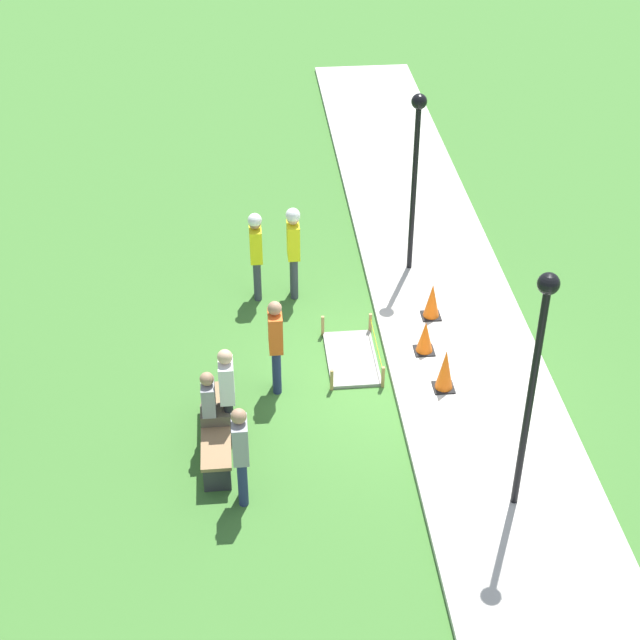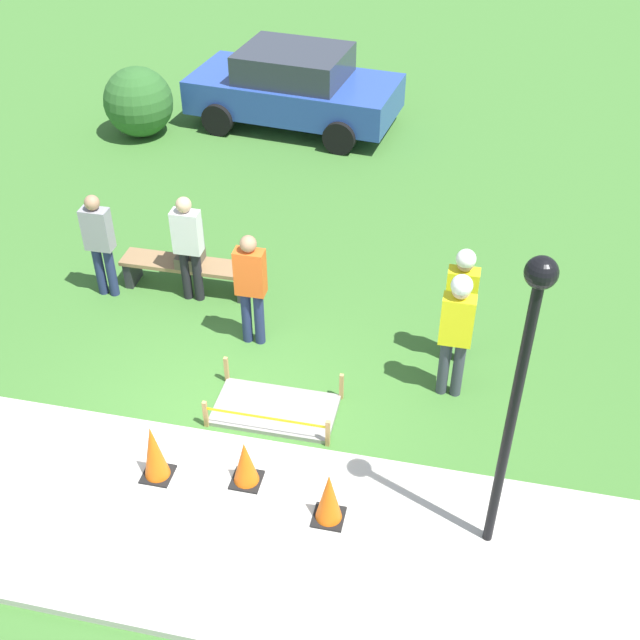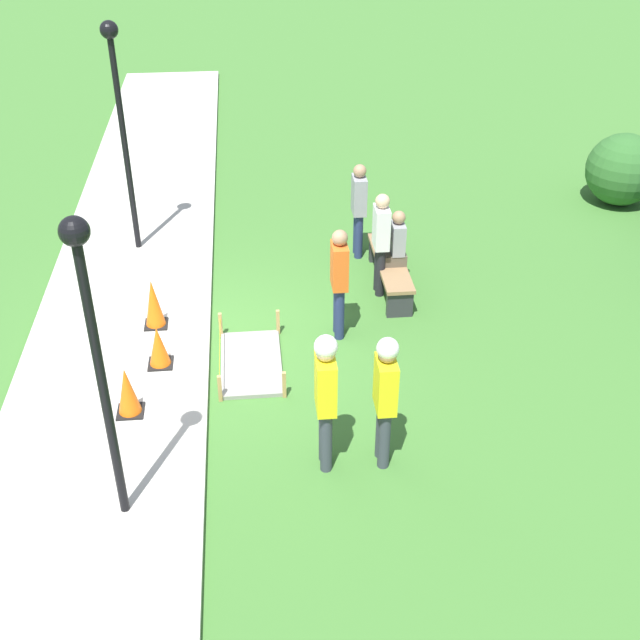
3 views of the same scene
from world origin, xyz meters
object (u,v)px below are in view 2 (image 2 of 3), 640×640
object	(u,v)px
traffic_cone_near_patch	(154,452)
lamppost_near	(521,371)
worker_assistant	(457,326)
traffic_cone_far_patch	(245,463)
bystander_in_orange_shirt	(251,284)
park_bench	(187,270)
bystander_in_white_shirt	(99,240)
worker_supervisor	(461,297)
person_seated_on_bench	(190,241)
bystander_in_gray_shirt	(188,243)
parked_car_blue	(294,87)
traffic_cone_sidewalk_edge	(329,497)

from	to	relation	value
traffic_cone_near_patch	lamppost_near	world-z (taller)	lamppost_near
worker_assistant	traffic_cone_far_patch	bearing A→B (deg)	-135.24
traffic_cone_far_patch	bystander_in_orange_shirt	bearing A→B (deg)	104.31
park_bench	bystander_in_white_shirt	size ratio (longest dim) A/B	1.19
worker_supervisor	person_seated_on_bench	bearing A→B (deg)	168.13
traffic_cone_far_patch	bystander_in_white_shirt	size ratio (longest dim) A/B	0.36
person_seated_on_bench	lamppost_near	bearing A→B (deg)	-39.49
traffic_cone_far_patch	lamppost_near	bearing A→B (deg)	-4.22
bystander_in_gray_shirt	worker_assistant	bearing A→B (deg)	-17.96
worker_supervisor	parked_car_blue	bearing A→B (deg)	119.43
bystander_in_orange_shirt	worker_assistant	bearing A→B (deg)	-9.92
person_seated_on_bench	lamppost_near	size ratio (longest dim) A/B	0.25
park_bench	person_seated_on_bench	size ratio (longest dim) A/B	2.22
traffic_cone_near_patch	bystander_in_orange_shirt	size ratio (longest dim) A/B	0.45
parked_car_blue	traffic_cone_sidewalk_edge	bearing A→B (deg)	-67.43
person_seated_on_bench	bystander_in_orange_shirt	world-z (taller)	bystander_in_orange_shirt
traffic_cone_sidewalk_edge	person_seated_on_bench	bearing A→B (deg)	126.73
traffic_cone_near_patch	parked_car_blue	xyz separation A→B (m)	(-0.81, 9.83, 0.33)
traffic_cone_near_patch	bystander_in_white_shirt	world-z (taller)	bystander_in_white_shirt
person_seated_on_bench	park_bench	bearing A→B (deg)	-145.21
parked_car_blue	lamppost_near	bearing A→B (deg)	-58.68
person_seated_on_bench	bystander_in_orange_shirt	bearing A→B (deg)	-39.82
worker_assistant	lamppost_near	world-z (taller)	lamppost_near
worker_supervisor	bystander_in_gray_shirt	xyz separation A→B (m)	(-3.91, 0.59, -0.08)
traffic_cone_far_patch	worker_assistant	distance (m)	3.03
traffic_cone_near_patch	worker_assistant	world-z (taller)	worker_assistant
bystander_in_white_shirt	parked_car_blue	world-z (taller)	bystander_in_white_shirt
worker_supervisor	parked_car_blue	world-z (taller)	worker_supervisor
traffic_cone_sidewalk_edge	park_bench	distance (m)	4.87
bystander_in_orange_shirt	lamppost_near	world-z (taller)	lamppost_near
traffic_cone_near_patch	bystander_in_orange_shirt	world-z (taller)	bystander_in_orange_shirt
lamppost_near	bystander_in_gray_shirt	bearing A→B (deg)	141.92
bystander_in_gray_shirt	lamppost_near	world-z (taller)	lamppost_near
traffic_cone_sidewalk_edge	person_seated_on_bench	size ratio (longest dim) A/B	0.76
bystander_in_white_shirt	bystander_in_orange_shirt	bearing A→B (deg)	-14.22
traffic_cone_near_patch	person_seated_on_bench	bearing A→B (deg)	103.31
traffic_cone_far_patch	parked_car_blue	bearing A→B (deg)	100.64
person_seated_on_bench	bystander_in_orange_shirt	xyz separation A→B (m)	(1.24, -1.04, 0.14)
worker_assistant	bystander_in_white_shirt	bearing A→B (deg)	168.03
person_seated_on_bench	bystander_in_white_shirt	size ratio (longest dim) A/B	0.54
worker_assistant	bystander_in_orange_shirt	bearing A→B (deg)	170.08
lamppost_near	parked_car_blue	size ratio (longest dim) A/B	0.80
person_seated_on_bench	parked_car_blue	distance (m)	6.11
traffic_cone_far_patch	bystander_in_orange_shirt	world-z (taller)	bystander_in_orange_shirt
traffic_cone_near_patch	person_seated_on_bench	xyz separation A→B (m)	(-0.88, 3.72, 0.35)
bystander_in_orange_shirt	parked_car_blue	size ratio (longest dim) A/B	0.39
park_bench	worker_supervisor	world-z (taller)	worker_supervisor
traffic_cone_far_patch	bystander_in_orange_shirt	distance (m)	2.69
bystander_in_orange_shirt	bystander_in_gray_shirt	size ratio (longest dim) A/B	1.01
bystander_in_orange_shirt	traffic_cone_sidewalk_edge	bearing A→B (deg)	-59.81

